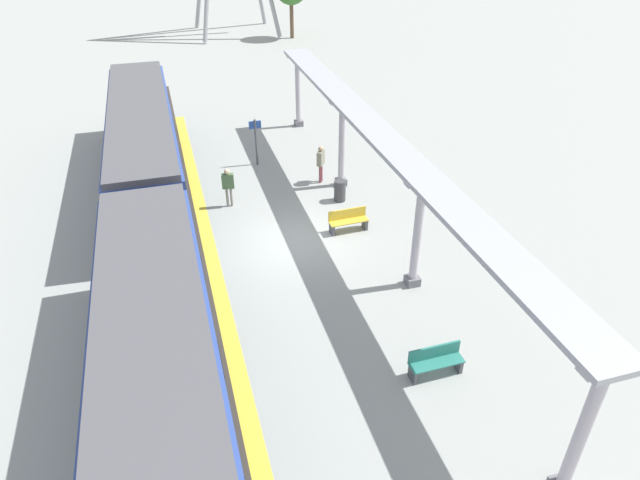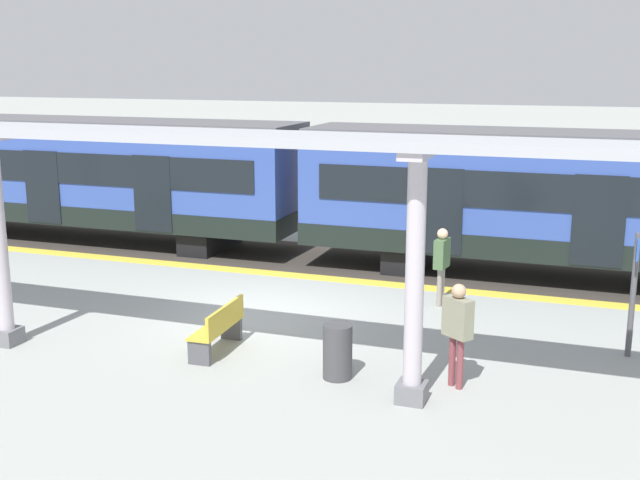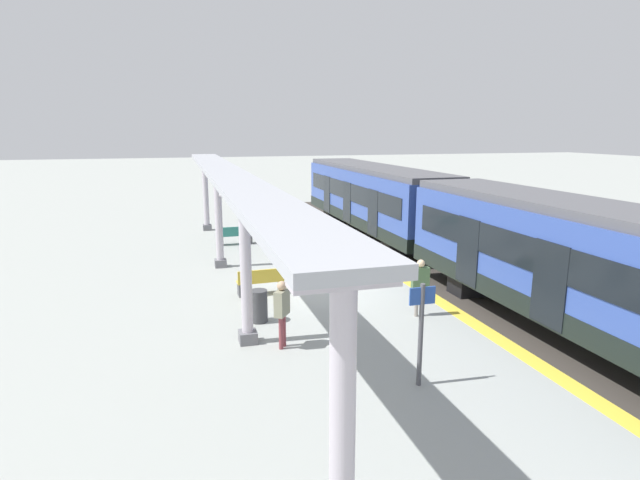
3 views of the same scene
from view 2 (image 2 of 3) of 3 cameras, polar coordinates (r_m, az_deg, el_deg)
name	(u,v)px [view 2 (image 2 of 3)]	position (r m, az deg, el deg)	size (l,w,h in m)	color
ground_plane	(258,317)	(15.97, -4.50, -5.58)	(176.00, 176.00, 0.00)	#989C97
tactile_edge_strip	(312,277)	(18.80, -0.56, -2.71)	(0.48, 28.92, 0.01)	yellow
trackbed	(336,259)	(20.48, 1.20, -1.43)	(3.20, 40.92, 0.01)	#38332D
train_near_carriage	(72,176)	(23.88, -17.61, 4.48)	(2.65, 13.88, 3.48)	#324C9D
train_far_carriage	(599,205)	(19.13, 19.66, 2.43)	(2.65, 13.88, 3.48)	#324C9D
canopy_pillar_third	(415,278)	(11.53, 6.91, -2.77)	(1.10, 0.44, 3.82)	slate
canopy_beam	(172,135)	(12.61, -10.75, 7.51)	(1.20, 23.47, 0.16)	#A8AAB2
bench_near_end	(219,328)	(14.02, -7.33, -6.36)	(1.52, 0.50, 0.86)	gold
trash_bin	(338,351)	(12.79, 1.29, -8.11)	(0.48, 0.48, 0.91)	#3E3F42
platform_info_sign	(634,283)	(14.47, 21.88, -2.92)	(0.56, 0.10, 2.20)	#4C4C51
passenger_waiting_near_edge	(442,258)	(16.57, 8.85, -1.27)	(0.51, 0.28, 1.66)	gray
passenger_by_the_benches	(458,323)	(12.42, 9.98, -5.99)	(0.46, 0.53, 1.69)	brown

